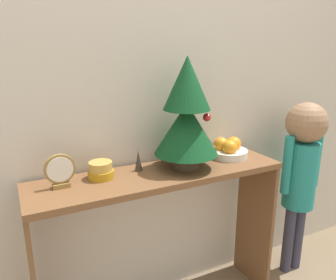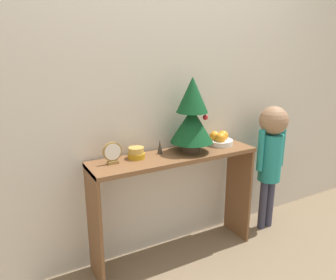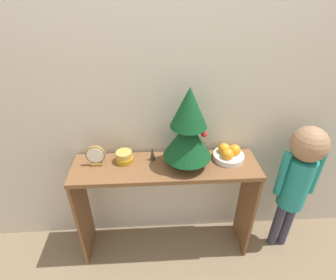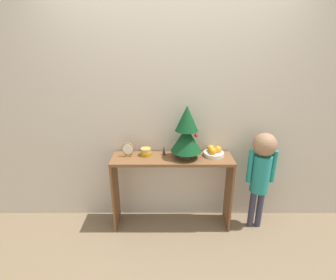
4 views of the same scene
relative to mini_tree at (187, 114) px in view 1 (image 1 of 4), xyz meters
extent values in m
cube|color=beige|center=(-0.14, 0.20, 0.17)|extent=(7.00, 0.05, 2.50)
cube|color=brown|center=(-0.14, 0.00, -0.28)|extent=(1.23, 0.32, 0.03)
cube|color=brown|center=(0.47, 0.00, -0.67)|extent=(0.02, 0.30, 0.81)
cylinder|color=#4C3828|center=(0.00, 0.00, -0.24)|extent=(0.13, 0.13, 0.05)
cylinder|color=brown|center=(0.00, 0.00, -0.20)|extent=(0.02, 0.02, 0.04)
cone|color=#0F421E|center=(0.00, 0.00, -0.07)|extent=(0.31, 0.31, 0.25)
cone|color=#0F421E|center=(0.00, 0.00, 0.15)|extent=(0.22, 0.22, 0.25)
sphere|color=gold|center=(-0.05, -0.01, 0.09)|extent=(0.04, 0.04, 0.04)
sphere|color=red|center=(-0.07, -0.01, 0.06)|extent=(0.04, 0.04, 0.04)
sphere|color=red|center=(0.09, -0.03, -0.02)|extent=(0.04, 0.04, 0.04)
cylinder|color=silver|center=(0.29, 0.04, -0.25)|extent=(0.21, 0.21, 0.04)
sphere|color=orange|center=(0.33, 0.05, -0.20)|extent=(0.08, 0.08, 0.08)
sphere|color=orange|center=(0.26, 0.07, -0.20)|extent=(0.08, 0.08, 0.08)
sphere|color=orange|center=(0.27, 0.01, -0.20)|extent=(0.08, 0.08, 0.08)
cylinder|color=#B78419|center=(-0.41, 0.05, -0.25)|extent=(0.12, 0.12, 0.04)
cylinder|color=gold|center=(-0.41, 0.05, -0.21)|extent=(0.11, 0.11, 0.04)
cube|color=olive|center=(-0.59, 0.03, -0.26)|extent=(0.07, 0.04, 0.02)
cylinder|color=olive|center=(-0.59, 0.03, -0.18)|extent=(0.13, 0.02, 0.13)
cylinder|color=white|center=(-0.59, 0.02, -0.18)|extent=(0.11, 0.00, 0.11)
cone|color=#382D23|center=(-0.22, 0.06, -0.22)|extent=(0.04, 0.04, 0.10)
cylinder|color=#38384C|center=(0.72, -0.04, -0.85)|extent=(0.07, 0.07, 0.45)
cylinder|color=#38384C|center=(0.81, -0.04, -0.85)|extent=(0.07, 0.07, 0.45)
cylinder|color=teal|center=(0.77, -0.04, -0.43)|extent=(0.19, 0.19, 0.40)
sphere|color=#997051|center=(0.77, -0.04, -0.11)|extent=(0.23, 0.23, 0.23)
cylinder|color=teal|center=(0.65, -0.04, -0.35)|extent=(0.05, 0.05, 0.34)
cylinder|color=teal|center=(0.89, -0.04, -0.35)|extent=(0.05, 0.05, 0.34)
camera|label=1|loc=(-0.76, -1.31, 0.30)|focal=35.00mm
camera|label=2|loc=(-1.24, -1.90, 0.46)|focal=35.00mm
camera|label=3|loc=(-0.20, -1.36, 0.79)|focal=28.00mm
camera|label=4|loc=(-0.18, -2.41, 0.85)|focal=28.00mm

